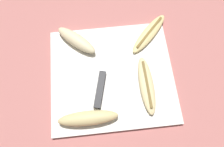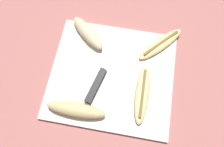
% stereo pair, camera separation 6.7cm
% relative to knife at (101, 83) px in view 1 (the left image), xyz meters
% --- Properties ---
extents(ground_plane, '(4.00, 4.00, 0.00)m').
position_rel_knife_xyz_m(ground_plane, '(0.04, 0.03, -0.02)').
color(ground_plane, '#B76B66').
extents(cutting_board, '(0.38, 0.35, 0.01)m').
position_rel_knife_xyz_m(cutting_board, '(0.04, 0.03, -0.01)').
color(cutting_board, white).
rests_on(cutting_board, ground_plane).
extents(knife, '(0.08, 0.25, 0.02)m').
position_rel_knife_xyz_m(knife, '(0.00, 0.00, 0.00)').
color(knife, black).
rests_on(knife, cutting_board).
extents(banana_golden_short, '(0.15, 0.16, 0.02)m').
position_rel_knife_xyz_m(banana_golden_short, '(0.17, 0.16, 0.00)').
color(banana_golden_short, '#EDD689').
rests_on(banana_golden_short, cutting_board).
extents(banana_ripe_center, '(0.05, 0.19, 0.02)m').
position_rel_knife_xyz_m(banana_ripe_center, '(0.14, -0.02, 0.00)').
color(banana_ripe_center, beige).
rests_on(banana_ripe_center, cutting_board).
extents(banana_cream_curved, '(0.14, 0.13, 0.04)m').
position_rel_knife_xyz_m(banana_cream_curved, '(-0.07, 0.15, 0.01)').
color(banana_cream_curved, beige).
rests_on(banana_cream_curved, cutting_board).
extents(banana_spotted_left, '(0.17, 0.04, 0.04)m').
position_rel_knife_xyz_m(banana_spotted_left, '(-0.05, -0.11, 0.01)').
color(banana_spotted_left, '#DBC684').
rests_on(banana_spotted_left, cutting_board).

